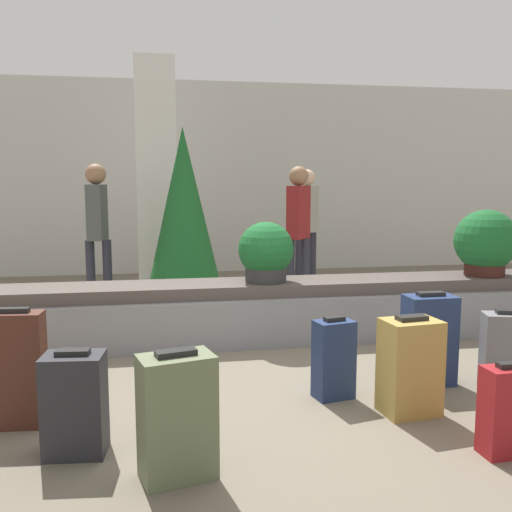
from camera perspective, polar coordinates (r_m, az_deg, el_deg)
ground_plane at (r=4.49m, az=2.92°, el=-12.76°), size 18.00×18.00×0.00m
back_wall at (r=9.78m, az=-4.41°, el=7.78°), size 18.00×0.06×3.20m
carousel at (r=5.63m, az=0.00°, el=-5.59°), size 6.45×0.74×0.58m
pillar at (r=8.05m, az=-9.90°, el=7.74°), size 0.54×0.54×3.20m
suitcase_0 at (r=3.65m, az=23.96°, el=-13.95°), size 0.31×0.18×0.54m
suitcase_1 at (r=4.01m, az=15.14°, el=-10.62°), size 0.40×0.31×0.67m
suitcase_2 at (r=3.12m, az=-7.90°, el=-15.62°), size 0.43×0.33×0.69m
suitcase_3 at (r=3.97m, az=-22.81°, el=-10.42°), size 0.36×0.20×0.77m
suitcase_4 at (r=4.70m, az=23.94°, el=-8.74°), size 0.42×0.30×0.61m
suitcase_5 at (r=3.50m, az=-17.66°, el=-13.93°), size 0.36×0.28×0.62m
suitcase_6 at (r=4.61m, az=16.90°, el=-8.01°), size 0.38×0.24×0.72m
suitcase_7 at (r=4.19m, az=7.77°, el=-10.17°), size 0.31×0.24×0.60m
potted_plant_0 at (r=6.33m, az=21.98°, el=1.20°), size 0.64×0.64×0.68m
potted_plant_1 at (r=5.51m, az=0.99°, el=0.31°), size 0.54×0.54×0.59m
traveler_0 at (r=7.15m, az=-15.58°, el=3.29°), size 0.31×0.35×1.76m
traveler_1 at (r=8.25m, az=5.03°, el=3.87°), size 0.31×0.37×1.72m
traveler_2 at (r=7.18m, az=4.26°, el=3.44°), size 0.35×0.36×1.74m
decorated_tree at (r=6.85m, az=-7.24°, el=4.35°), size 0.92×0.92×2.19m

